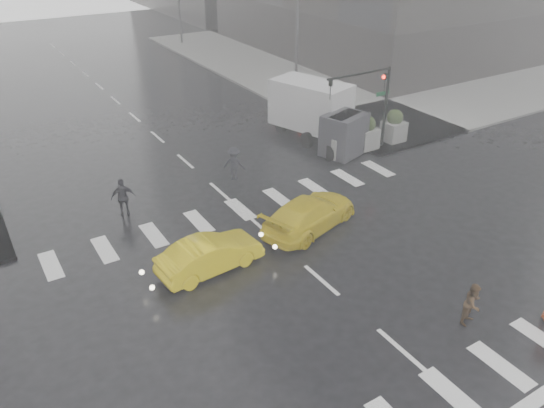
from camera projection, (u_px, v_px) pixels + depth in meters
ground at (321, 280)px, 18.83m from camera, size 120.00×120.00×0.00m
sidewalk_ne at (391, 80)px, 40.78m from camera, size 35.00×35.00×0.15m
road_markings at (321, 280)px, 18.83m from camera, size 18.00×48.00×0.01m
traffic_signal_pole at (373, 94)px, 27.37m from camera, size 4.45×0.42×4.50m
street_lamp_near at (295, 25)px, 34.82m from camera, size 2.15×0.22×9.00m
planter_west at (337, 141)px, 27.68m from camera, size 1.10×1.10×1.80m
planter_mid at (366, 133)px, 28.59m from camera, size 1.10×1.10×1.80m
planter_east at (394, 126)px, 29.51m from camera, size 1.10×1.10×1.80m
pedestrian_brown at (473, 304)px, 16.57m from camera, size 0.81×0.70×1.46m
pedestrian_far_a at (123, 197)px, 22.42m from camera, size 1.13×0.82×1.74m
pedestrian_far_b at (234, 164)px, 25.50m from camera, size 1.20×1.16×1.67m
taxi_mid at (210, 255)px, 19.09m from camera, size 4.03×1.73×1.29m
taxi_rear at (310, 213)px, 21.62m from camera, size 4.55×3.09×1.37m
box_truck at (319, 113)px, 29.26m from camera, size 2.29×6.11×3.25m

